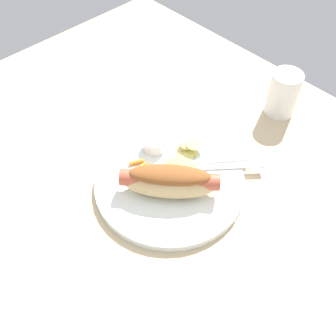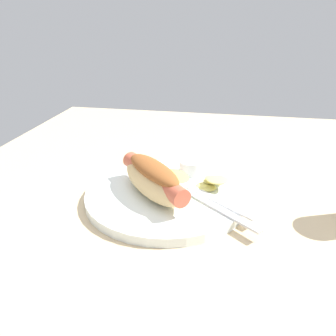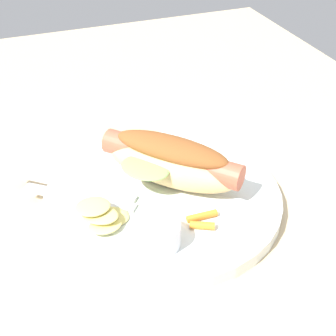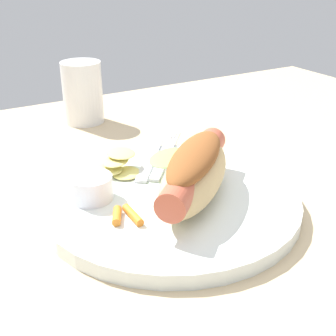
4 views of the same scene
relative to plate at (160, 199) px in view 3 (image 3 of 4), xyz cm
name	(u,v)px [view 3 (image 3 of 4)]	position (x,y,z in cm)	size (l,w,h in cm)	color
ground_plane	(158,200)	(-1.82, 0.39, -1.70)	(120.00, 90.00, 1.80)	tan
plate	(160,199)	(0.00, 0.00, 0.00)	(28.05, 28.05, 1.60)	white
hot_dog	(170,160)	(-1.95, 2.11, 3.91)	(16.44, 15.66, 5.97)	#DBB77A
sauce_ramekin	(158,235)	(7.91, -2.99, 2.13)	(4.62, 4.62, 2.65)	white
fork	(77,186)	(-4.63, -8.83, 1.00)	(11.26, 12.92, 0.40)	silver
knife	(79,198)	(-2.44, -9.03, 0.98)	(13.85, 1.40, 0.36)	silver
chips_pile	(102,215)	(2.65, -7.54, 1.92)	(5.73, 6.55, 2.31)	#DFD072
carrot_garnish	(202,220)	(6.53, 2.57, 1.22)	(2.88, 3.78, 0.86)	orange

